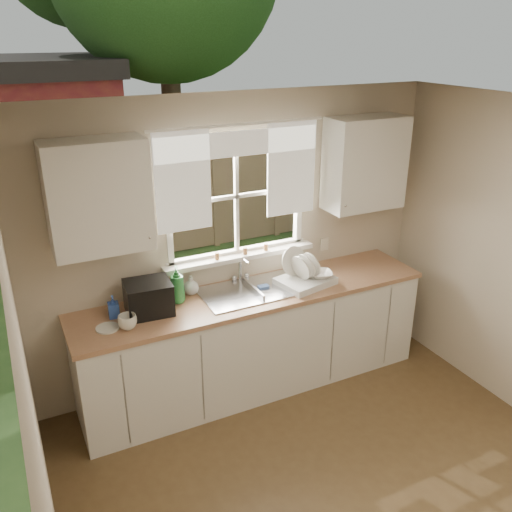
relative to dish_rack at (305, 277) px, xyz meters
name	(u,v)px	position (x,y,z in m)	size (l,w,h in m)	color
room_walls	(396,368)	(-0.46, -1.70, 0.26)	(3.62, 4.02, 2.50)	beige
ceiling	(414,131)	(-0.46, -1.63, 1.53)	(3.60, 4.00, 0.02)	silver
window	(238,216)	(-0.46, 0.37, 0.51)	(1.38, 0.16, 1.06)	white
curtains	(239,164)	(-0.46, 0.31, 0.96)	(1.50, 0.03, 0.81)	white
base_cabinets	(254,341)	(-0.46, 0.05, -0.54)	(3.00, 0.62, 0.87)	silver
countertop	(254,294)	(-0.46, 0.05, -0.08)	(3.04, 0.65, 0.04)	#AA7955
upper_cabinet_left	(98,197)	(-1.61, 0.19, 0.88)	(0.70, 0.33, 0.80)	silver
upper_cabinet_right	(365,163)	(0.69, 0.19, 0.88)	(0.70, 0.33, 0.80)	silver
wall_outlet	(325,244)	(0.42, 0.35, 0.11)	(0.08, 0.01, 0.12)	beige
sill_jars	(243,251)	(-0.44, 0.31, 0.21)	(0.50, 0.04, 0.06)	brown
sink	(253,298)	(-0.46, 0.08, -0.14)	(0.88, 0.52, 0.40)	#B7B7BC
dish_rack	(305,277)	(0.00, 0.00, 0.00)	(0.52, 0.43, 0.31)	silver
bowl	(321,274)	(0.13, -0.05, 0.02)	(0.20, 0.20, 0.05)	silver
soap_bottle_a	(177,284)	(-1.08, 0.17, 0.09)	(0.12, 0.12, 0.31)	#2C873C
soap_bottle_b	(113,307)	(-1.60, 0.14, 0.02)	(0.08, 0.08, 0.18)	#2E51AD
soap_bottle_c	(191,285)	(-0.94, 0.25, 0.02)	(0.13, 0.13, 0.16)	beige
saucer	(108,328)	(-1.68, -0.01, -0.06)	(0.17, 0.17, 0.01)	silver
cup	(127,322)	(-1.55, -0.07, -0.01)	(0.14, 0.14, 0.11)	beige
black_appliance	(148,297)	(-1.33, 0.10, 0.06)	(0.34, 0.30, 0.25)	black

